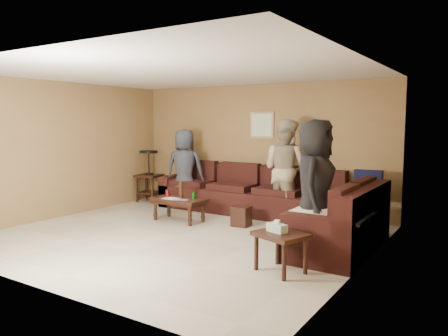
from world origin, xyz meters
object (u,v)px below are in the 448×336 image
side_table_right (280,238)px  sectional_sofa (272,205)px  person_middle (285,170)px  person_right (315,185)px  end_table_left (149,175)px  waste_bin (241,216)px  person_left (185,169)px  coffee_table (179,201)px

side_table_right → sectional_sofa: bearing=118.5°
person_middle → side_table_right: bearing=125.9°
sectional_sofa → person_middle: person_middle is taller
sectional_sofa → person_right: 1.72m
sectional_sofa → side_table_right: (1.18, -2.17, 0.08)m
end_table_left → waste_bin: size_ratio=3.34×
person_left → end_table_left: bearing=-26.4°
sectional_sofa → waste_bin: (-0.36, -0.44, -0.16)m
side_table_right → person_right: (0.01, 1.07, 0.49)m
coffee_table → person_right: bearing=-8.2°
person_left → person_middle: (2.20, 0.10, 0.10)m
side_table_right → person_middle: (-1.13, 2.59, 0.50)m
sectional_sofa → coffee_table: size_ratio=4.60×
coffee_table → end_table_left: end_table_left is taller
sectional_sofa → waste_bin: size_ratio=13.76×
waste_bin → person_middle: (0.41, 0.86, 0.74)m
waste_bin → person_middle: size_ratio=0.19×
sectional_sofa → coffee_table: sectional_sofa is taller
side_table_right → person_left: person_left is taller
side_table_right → waste_bin: side_table_right is taller
person_right → person_middle: bearing=26.0°
sectional_sofa → waste_bin: bearing=-128.8°
side_table_right → waste_bin: bearing=131.6°
side_table_right → person_left: size_ratio=0.43×
person_middle → person_right: bearing=139.1°
sectional_sofa → person_left: person_left is taller
waste_bin → side_table_right: bearing=-48.4°
sectional_sofa → side_table_right: bearing=-61.5°
side_table_right → person_middle: bearing=113.5°
coffee_table → person_middle: size_ratio=0.56×
coffee_table → end_table_left: bearing=146.2°
person_right → end_table_left: bearing=59.8°
person_left → person_middle: size_ratio=0.89×
side_table_right → person_right: 1.18m
end_table_left → coffee_table: bearing=-33.8°
sectional_sofa → person_left: (-2.15, 0.32, 0.48)m
side_table_right → person_middle: person_middle is taller
coffee_table → person_middle: 1.99m
waste_bin → person_left: 2.05m
person_middle → coffee_table: bearing=48.7°
side_table_right → waste_bin: size_ratio=2.06×
end_table_left → waste_bin: end_table_left is taller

